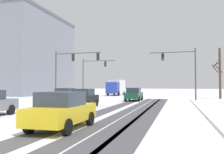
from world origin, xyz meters
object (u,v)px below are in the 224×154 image
traffic_signal_near_right (182,65)px  car_red_second (66,96)px  office_building_far_left_block (0,56)px  car_black_third (83,98)px  car_yellow_cab_fifth (62,110)px  traffic_signal_near_left (71,64)px  traffic_signal_far_left (92,71)px  car_dark_green_lead (134,94)px  bare_tree_sidewalk_far (220,73)px  box_truck_delivery (116,87)px

traffic_signal_near_right → car_red_second: 14.83m
car_red_second → office_building_far_left_block: size_ratio=0.16×
traffic_signal_near_right → car_black_third: traffic_signal_near_right is taller
car_yellow_cab_fifth → office_building_far_left_block: size_ratio=0.16×
traffic_signal_near_left → car_black_third: (5.46, -9.64, -3.84)m
traffic_signal_far_left → car_red_second: traffic_signal_far_left is taller
traffic_signal_far_left → car_red_second: (2.58, -15.74, -3.59)m
car_dark_green_lead → traffic_signal_near_left: bearing=-176.7°
traffic_signal_near_right → bare_tree_sidewalk_far: size_ratio=0.89×
car_yellow_cab_fifth → bare_tree_sidewalk_far: 30.69m
car_red_second → box_truck_delivery: (-0.02, 22.97, 0.82)m
bare_tree_sidewalk_far → office_building_far_left_block: bearing=169.4°
traffic_signal_far_left → traffic_signal_near_right: (14.73, -8.04, 0.00)m
bare_tree_sidewalk_far → traffic_signal_far_left: bearing=175.0°
car_black_third → bare_tree_sidewalk_far: size_ratio=0.57×
traffic_signal_far_left → bare_tree_sidewalk_far: bearing=-5.0°
traffic_signal_near_right → office_building_far_left_block: office_building_far_left_block is taller
box_truck_delivery → bare_tree_sidewalk_far: bearing=-27.3°
traffic_signal_far_left → car_red_second: size_ratio=1.58×
traffic_signal_far_left → car_red_second: bearing=-80.7°
traffic_signal_far_left → box_truck_delivery: bearing=70.6°
traffic_signal_far_left → traffic_signal_near_left: size_ratio=1.00×
traffic_signal_near_right → office_building_far_left_block: 40.99m
box_truck_delivery → car_yellow_cab_fifth: bearing=-80.0°
car_black_third → traffic_signal_far_left: bearing=107.2°
car_red_second → traffic_signal_near_right: bearing=32.4°
traffic_signal_near_left → car_red_second: (1.92, -5.62, -3.84)m
bare_tree_sidewalk_far → office_building_far_left_block: (-43.46, 8.13, 4.63)m
car_black_third → office_building_far_left_block: office_building_far_left_block is taller
traffic_signal_near_left → office_building_far_left_block: bearing=145.6°
traffic_signal_far_left → car_yellow_cab_fifth: size_ratio=1.58×
car_black_third → car_yellow_cab_fifth: size_ratio=1.02×
traffic_signal_near_left → car_yellow_cab_fifth: (8.54, -20.21, -3.84)m
traffic_signal_far_left → traffic_signal_near_right: same height
traffic_signal_near_left → car_dark_green_lead: 9.09m
box_truck_delivery → car_red_second: bearing=-89.9°
car_black_third → box_truck_delivery: 27.24m
car_dark_green_lead → car_red_second: same height
traffic_signal_far_left → car_red_second: 16.35m
car_dark_green_lead → bare_tree_sidewalk_far: bare_tree_sidewalk_far is taller
car_yellow_cab_fifth → traffic_signal_far_left: bearing=106.9°
traffic_signal_near_left → car_black_third: 11.73m
car_dark_green_lead → box_truck_delivery: bearing=110.5°
box_truck_delivery → traffic_signal_far_left: bearing=-109.4°
car_red_second → car_yellow_cab_fifth: (6.62, -14.60, 0.00)m
traffic_signal_far_left → bare_tree_sidewalk_far: 20.10m
car_black_third → car_red_second: bearing=131.3°
car_black_third → box_truck_delivery: bearing=97.5°
car_dark_green_lead → box_truck_delivery: size_ratio=0.56×
traffic_signal_near_right → car_yellow_cab_fifth: bearing=-103.9°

